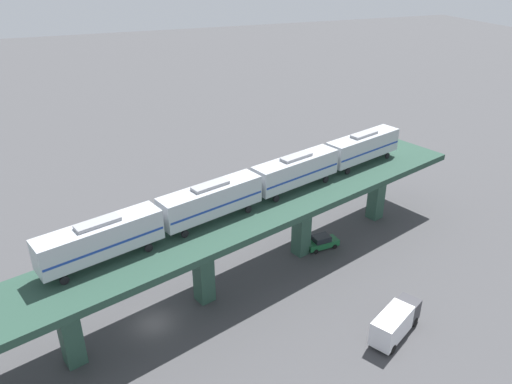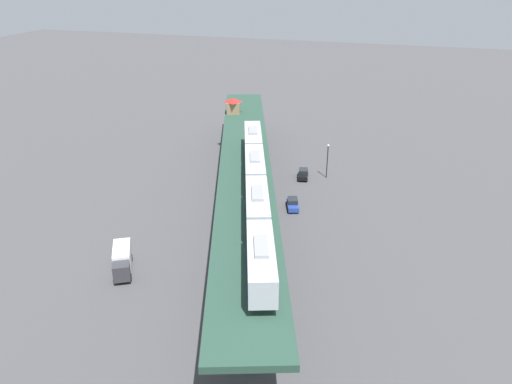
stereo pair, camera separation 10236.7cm
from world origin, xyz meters
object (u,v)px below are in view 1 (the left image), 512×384
street_car_blue (118,281)px  delivery_truck (395,322)px  subway_train (256,184)px  street_car_green (322,242)px

street_car_blue → delivery_truck: (18.10, 25.60, 0.82)m
subway_train → delivery_truck: size_ratio=6.51×
subway_train → street_car_green: (-0.77, 9.58, -10.46)m
street_car_green → delivery_truck: delivery_truck is taller
delivery_truck → street_car_green: bearing=178.0°
street_car_green → delivery_truck: bearing=-2.0°
subway_train → street_car_green: bearing=94.6°
subway_train → street_car_green: subway_train is taller
subway_train → delivery_truck: subway_train is taller
street_car_blue → street_car_green: (0.75, 26.20, 0.00)m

